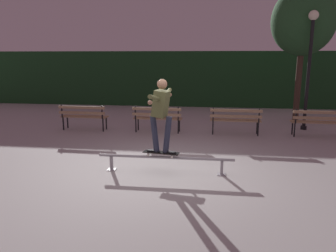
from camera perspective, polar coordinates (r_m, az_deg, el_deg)
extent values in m
plane|color=#ADAAA8|center=(7.08, -0.46, -8.14)|extent=(90.00, 90.00, 0.00)
cube|color=#193D1E|center=(16.59, 4.22, 8.31)|extent=(24.00, 1.20, 2.71)
cylinder|color=#9E9EA3|center=(6.99, -0.45, -5.56)|extent=(2.93, 0.06, 0.06)
cube|color=#9E9EA3|center=(7.30, -9.90, -6.46)|extent=(0.06, 0.06, 0.30)
cube|color=#9E9EA3|center=(7.34, -9.86, -7.52)|extent=(0.18, 0.18, 0.01)
cube|color=#9E9EA3|center=(6.99, 9.43, -7.27)|extent=(0.06, 0.06, 0.30)
cube|color=#9E9EA3|center=(7.04, 9.39, -8.37)|extent=(0.18, 0.18, 0.01)
cube|color=black|center=(6.97, -1.22, -4.68)|extent=(0.80, 0.32, 0.02)
cube|color=black|center=(6.97, -1.22, -4.60)|extent=(0.79, 0.31, 0.00)
cube|color=#9E9EA3|center=(6.90, 0.88, -5.00)|extent=(0.08, 0.18, 0.02)
cube|color=#9E9EA3|center=(7.06, -3.28, -4.63)|extent=(0.08, 0.18, 0.02)
cylinder|color=beige|center=(6.84, 0.70, -5.47)|extent=(0.06, 0.04, 0.05)
cylinder|color=beige|center=(6.98, 1.06, -5.09)|extent=(0.06, 0.04, 0.05)
cylinder|color=beige|center=(6.99, -3.50, -5.09)|extent=(0.06, 0.04, 0.05)
cylinder|color=beige|center=(7.14, -3.06, -4.72)|extent=(0.06, 0.04, 0.05)
cube|color=black|center=(6.91, 0.20, -4.61)|extent=(0.27, 0.14, 0.03)
cube|color=black|center=(7.02, -2.63, -4.36)|extent=(0.27, 0.14, 0.03)
cylinder|color=#282D42|center=(6.82, -0.12, -1.57)|extent=(0.22, 0.16, 0.79)
cylinder|color=#282D42|center=(6.91, -2.34, -1.41)|extent=(0.22, 0.16, 0.79)
cube|color=brown|center=(6.74, -1.26, 3.98)|extent=(0.39, 0.41, 0.57)
cylinder|color=brown|center=(6.36, -2.33, 4.93)|extent=(0.18, 0.61, 0.21)
cylinder|color=brown|center=(7.08, -0.32, 5.68)|extent=(0.18, 0.61, 0.21)
sphere|color=#A37556|center=(6.10, -3.18, 4.15)|extent=(0.09, 0.09, 0.09)
sphere|color=#A37556|center=(7.35, 0.32, 5.53)|extent=(0.09, 0.09, 0.09)
sphere|color=#A37556|center=(6.68, -1.03, 7.36)|extent=(0.21, 0.21, 0.21)
cube|color=black|center=(11.28, -10.80, 0.51)|extent=(0.04, 0.04, 0.44)
cube|color=black|center=(10.99, -11.35, 0.17)|extent=(0.04, 0.04, 0.44)
cube|color=black|center=(10.87, -11.52, 2.40)|extent=(0.04, 0.04, 0.44)
cube|color=black|center=(11.83, -17.24, 0.70)|extent=(0.04, 0.04, 0.44)
cube|color=black|center=(11.54, -17.93, 0.39)|extent=(0.04, 0.04, 0.44)
cube|color=black|center=(11.43, -18.16, 2.51)|extent=(0.04, 0.04, 0.44)
cube|color=#A38460|center=(11.47, -14.20, 1.75)|extent=(1.60, 0.13, 0.04)
cube|color=#A38460|center=(11.35, -14.47, 1.63)|extent=(1.60, 0.13, 0.04)
cube|color=#A38460|center=(11.22, -14.75, 1.50)|extent=(1.60, 0.13, 0.04)
cube|color=#A38460|center=(11.13, -14.94, 2.25)|extent=(1.60, 0.08, 0.09)
cube|color=#A38460|center=(11.10, -14.99, 3.16)|extent=(1.60, 0.08, 0.09)
cube|color=black|center=(10.78, 2.02, 0.17)|extent=(0.04, 0.04, 0.44)
cube|color=black|center=(10.47, 1.82, -0.19)|extent=(0.04, 0.04, 0.44)
cube|color=black|center=(10.34, 1.80, 2.15)|extent=(0.04, 0.04, 0.44)
cube|color=black|center=(11.03, -5.26, 0.40)|extent=(0.04, 0.04, 0.44)
cube|color=black|center=(10.72, -5.67, 0.06)|extent=(0.04, 0.04, 0.44)
cube|color=black|center=(10.60, -5.77, 2.34)|extent=(0.04, 0.04, 0.44)
cube|color=#A38460|center=(10.81, -1.69, 1.50)|extent=(1.60, 0.13, 0.04)
cube|color=#A38460|center=(10.68, -1.82, 1.37)|extent=(1.60, 0.13, 0.04)
cube|color=#A38460|center=(10.54, -1.96, 1.23)|extent=(1.60, 0.13, 0.04)
cube|color=#A38460|center=(10.45, -2.04, 2.03)|extent=(1.60, 0.08, 0.09)
cube|color=#A38460|center=(10.42, -2.05, 3.00)|extent=(1.60, 0.08, 0.09)
cube|color=black|center=(10.85, 15.37, -0.18)|extent=(0.04, 0.04, 0.44)
cube|color=black|center=(10.53, 15.56, -0.55)|extent=(0.04, 0.04, 0.44)
cube|color=black|center=(10.41, 15.72, 1.76)|extent=(0.04, 0.04, 0.44)
cube|color=black|center=(10.77, 7.92, 0.06)|extent=(0.04, 0.04, 0.44)
cube|color=black|center=(10.46, 7.89, -0.31)|extent=(0.04, 0.04, 0.44)
cube|color=black|center=(10.33, 7.95, 2.03)|extent=(0.04, 0.04, 0.44)
cube|color=#A38460|center=(10.72, 11.72, 1.16)|extent=(1.60, 0.13, 0.04)
cube|color=#A38460|center=(10.58, 11.75, 1.01)|extent=(1.60, 0.13, 0.04)
cube|color=#A38460|center=(10.44, 11.79, 0.87)|extent=(1.60, 0.13, 0.04)
cube|color=#A38460|center=(10.35, 11.85, 1.67)|extent=(1.60, 0.08, 0.09)
cube|color=#A38460|center=(10.31, 11.89, 2.66)|extent=(1.60, 0.08, 0.09)
cube|color=black|center=(11.09, 21.02, -0.29)|extent=(0.04, 0.04, 0.44)
cube|color=black|center=(10.79, 21.36, -0.65)|extent=(0.04, 0.04, 0.44)
cube|color=black|center=(10.67, 21.59, 1.60)|extent=(0.04, 0.04, 0.44)
cube|color=#A38460|center=(11.20, 24.65, 0.76)|extent=(1.60, 0.13, 0.04)
cube|color=#A38460|center=(11.07, 24.84, 0.62)|extent=(1.60, 0.13, 0.04)
cube|color=#A38460|center=(10.94, 25.03, 0.48)|extent=(1.60, 0.13, 0.04)
cube|color=#A38460|center=(10.84, 25.21, 1.24)|extent=(1.60, 0.08, 0.09)
cube|color=#A38460|center=(10.81, 25.30, 2.18)|extent=(1.60, 0.08, 0.09)
cylinder|color=#3D2D23|center=(13.09, 21.89, 6.56)|extent=(0.22, 0.22, 2.75)
ellipsoid|color=#234C28|center=(13.10, 22.72, 16.75)|extent=(2.25, 2.25, 2.48)
cylinder|color=black|center=(11.82, 23.43, 7.99)|extent=(0.11, 0.11, 3.60)
sphere|color=#F2EACC|center=(11.87, 24.25, 17.34)|extent=(0.32, 0.32, 0.32)
cylinder|color=black|center=(12.05, 22.73, -0.28)|extent=(0.20, 0.20, 0.12)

